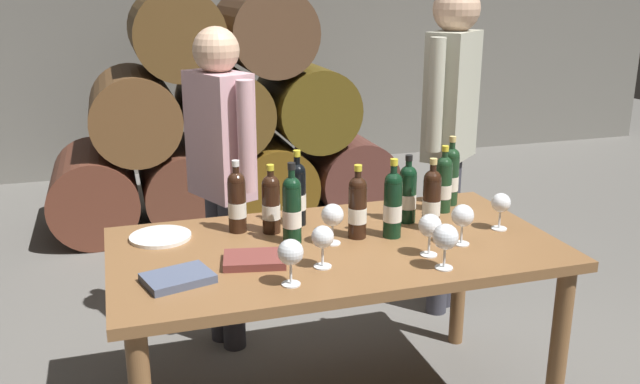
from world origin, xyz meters
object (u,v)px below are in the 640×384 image
at_px(wine_bottle_3, 443,183).
at_px(wine_bottle_7, 297,193).
at_px(wine_bottle_5, 237,201).
at_px(wine_glass_3, 446,238).
at_px(wine_glass_6, 501,204).
at_px(leather_ledger, 255,260).
at_px(taster_seated_left, 221,164).
at_px(wine_bottle_6, 292,209).
at_px(serving_plate, 160,237).
at_px(wine_bottle_1, 358,206).
at_px(wine_glass_0, 430,227).
at_px(wine_bottle_4, 432,199).
at_px(wine_bottle_2, 271,203).
at_px(wine_bottle_9, 451,175).
at_px(sommelier_presenting, 450,122).
at_px(wine_glass_2, 323,238).
at_px(wine_glass_5, 291,253).
at_px(dining_table, 335,266).
at_px(wine_glass_1, 463,217).
at_px(wine_bottle_8, 408,193).
at_px(wine_bottle_0, 393,204).
at_px(tasting_notebook, 178,278).
at_px(wine_glass_4, 333,216).

bearing_deg(wine_bottle_3, wine_bottle_7, 177.76).
height_order(wine_bottle_5, wine_glass_3, wine_bottle_5).
distance_m(wine_glass_6, leather_ledger, 1.03).
height_order(wine_bottle_3, taster_seated_left, taster_seated_left).
xyz_separation_m(wine_bottle_6, serving_plate, (-0.48, 0.20, -0.13)).
distance_m(wine_bottle_1, wine_glass_0, 0.32).
distance_m(wine_bottle_4, wine_glass_6, 0.28).
bearing_deg(wine_bottle_2, wine_bottle_9, 7.75).
bearing_deg(sommelier_presenting, wine_bottle_6, -145.91).
distance_m(wine_glass_0, sommelier_presenting, 1.13).
height_order(wine_bottle_1, wine_glass_6, wine_bottle_1).
distance_m(wine_glass_2, wine_glass_5, 0.18).
bearing_deg(dining_table, wine_bottle_2, 135.89).
distance_m(wine_glass_1, serving_plate, 1.18).
xyz_separation_m(wine_bottle_5, serving_plate, (-0.31, 0.01, -0.12)).
distance_m(wine_bottle_2, sommelier_presenting, 1.21).
distance_m(dining_table, wine_bottle_3, 0.66).
bearing_deg(wine_bottle_8, wine_glass_1, -73.05).
bearing_deg(wine_bottle_0, wine_glass_3, -81.57).
relative_size(wine_bottle_8, tasting_notebook, 1.31).
relative_size(wine_bottle_9, wine_glass_4, 1.96).
bearing_deg(wine_bottle_9, serving_plate, -177.55).
bearing_deg(wine_glass_3, wine_bottle_8, 80.99).
distance_m(wine_bottle_6, wine_glass_4, 0.16).
distance_m(wine_bottle_3, wine_bottle_9, 0.11).
bearing_deg(wine_bottle_9, wine_bottle_5, -176.22).
bearing_deg(wine_bottle_3, wine_glass_4, -158.75).
xyz_separation_m(wine_bottle_7, wine_glass_1, (0.54, -0.41, -0.02)).
relative_size(wine_bottle_3, wine_glass_3, 1.79).
distance_m(wine_bottle_0, sommelier_presenting, 0.98).
bearing_deg(wine_bottle_1, wine_glass_3, -64.04).
height_order(wine_glass_0, wine_glass_1, same).
height_order(wine_bottle_0, wine_glass_3, wine_bottle_0).
bearing_deg(wine_bottle_7, dining_table, -72.78).
bearing_deg(taster_seated_left, leather_ledger, -91.39).
relative_size(wine_glass_3, taster_seated_left, 0.11).
bearing_deg(tasting_notebook, sommelier_presenting, 16.28).
xyz_separation_m(wine_bottle_1, wine_bottle_2, (-0.31, 0.15, -0.01)).
distance_m(wine_bottle_0, wine_bottle_8, 0.19).
bearing_deg(tasting_notebook, wine_bottle_0, -3.55).
bearing_deg(wine_glass_3, wine_glass_2, 161.21).
relative_size(wine_bottle_4, wine_glass_0, 1.86).
bearing_deg(wine_glass_1, wine_bottle_2, 152.52).
height_order(wine_bottle_6, wine_glass_1, wine_bottle_6).
bearing_deg(wine_bottle_1, dining_table, -157.20).
relative_size(wine_bottle_5, wine_glass_2, 1.92).
bearing_deg(wine_bottle_0, wine_glass_2, -149.45).
bearing_deg(wine_bottle_6, wine_bottle_2, 109.40).
distance_m(wine_bottle_0, wine_bottle_7, 0.40).
xyz_separation_m(wine_bottle_4, tasting_notebook, (-1.04, -0.21, -0.11)).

